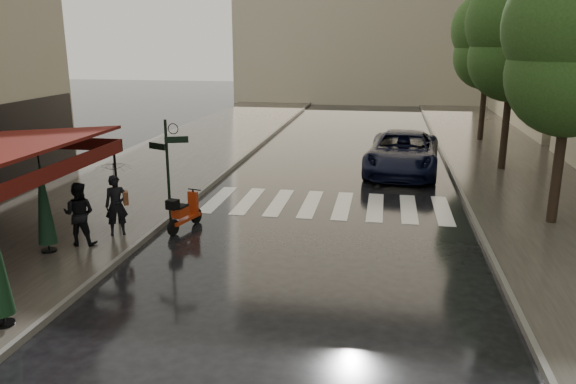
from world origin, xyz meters
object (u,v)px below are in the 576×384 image
(parked_car, at_px, (403,153))
(parasol_back, at_px, (43,200))
(pedestrian_terrace, at_px, (79,214))
(scooter, at_px, (184,213))
(pedestrian_with_umbrella, at_px, (114,176))

(parked_car, bearing_deg, parasol_back, -124.69)
(parked_car, distance_m, parasol_back, 13.93)
(pedestrian_terrace, height_order, parasol_back, parasol_back)
(scooter, distance_m, parked_car, 10.35)
(pedestrian_terrace, relative_size, scooter, 1.05)
(pedestrian_terrace, distance_m, scooter, 2.84)
(pedestrian_with_umbrella, height_order, pedestrian_terrace, pedestrian_with_umbrella)
(pedestrian_with_umbrella, height_order, scooter, pedestrian_with_umbrella)
(pedestrian_terrace, bearing_deg, parked_car, -136.41)
(pedestrian_with_umbrella, relative_size, parasol_back, 0.99)
(pedestrian_with_umbrella, bearing_deg, scooter, 4.38)
(pedestrian_terrace, bearing_deg, parasol_back, 40.42)
(scooter, bearing_deg, parked_car, 67.33)
(pedestrian_with_umbrella, height_order, parasol_back, parasol_back)
(parked_car, bearing_deg, pedestrian_terrace, -124.50)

